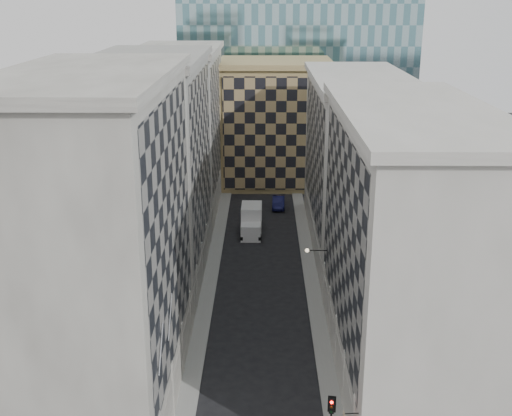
{
  "coord_description": "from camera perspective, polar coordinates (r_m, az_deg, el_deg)",
  "views": [
    {
      "loc": [
        0.2,
        -29.67,
        28.21
      ],
      "look_at": [
        -0.29,
        12.42,
        14.1
      ],
      "focal_mm": 45.0,
      "sensor_mm": 36.0,
      "label": 1
    }
  ],
  "objects": [
    {
      "name": "traffic_light",
      "position": [
        42.62,
        6.71,
        -17.69
      ],
      "size": [
        0.52,
        0.48,
        4.14
      ],
      "rotation": [
        0.0,
        0.0,
        -0.18
      ],
      "color": "black",
      "rests_on": "sidewalk_east"
    },
    {
      "name": "bldg_left_a",
      "position": [
        45.23,
        -13.59,
        -3.26
      ],
      "size": [
        10.8,
        22.8,
        23.7
      ],
      "color": "gray",
      "rests_on": "ground"
    },
    {
      "name": "bldg_left_b",
      "position": [
        65.85,
        -9.07,
        3.43
      ],
      "size": [
        10.8,
        22.8,
        22.7
      ],
      "color": "gray",
      "rests_on": "ground"
    },
    {
      "name": "box_truck",
      "position": [
        79.12,
        -0.41,
        -1.23
      ],
      "size": [
        2.56,
        6.16,
        3.37
      ],
      "rotation": [
        0.0,
        0.0,
        -0.01
      ],
      "color": "silver",
      "rests_on": "ground"
    },
    {
      "name": "bldg_right_b",
      "position": [
        74.76,
        8.89,
        4.08
      ],
      "size": [
        10.8,
        28.8,
        19.7
      ],
      "color": "#B1ADA2",
      "rests_on": "ground"
    },
    {
      "name": "sidewalk_east",
      "position": [
        66.17,
        5.01,
        -6.71
      ],
      "size": [
        1.5,
        100.0,
        0.15
      ],
      "primitive_type": "cube",
      "color": "gray",
      "rests_on": "ground"
    },
    {
      "name": "flagpoles_left",
      "position": [
        41.45,
        -8.03,
        -10.85
      ],
      "size": [
        0.1,
        6.33,
        2.33
      ],
      "color": "gray",
      "rests_on": "ground"
    },
    {
      "name": "bldg_left_c",
      "position": [
        87.15,
        -6.71,
        6.9
      ],
      "size": [
        10.8,
        22.8,
        21.7
      ],
      "color": "gray",
      "rests_on": "ground"
    },
    {
      "name": "sidewalk_west",
      "position": [
        66.2,
        -4.15,
        -6.68
      ],
      "size": [
        1.5,
        100.0,
        0.15
      ],
      "primitive_type": "cube",
      "color": "gray",
      "rests_on": "ground"
    },
    {
      "name": "bldg_right_a",
      "position": [
        49.29,
        13.15,
        -3.26
      ],
      "size": [
        10.8,
        26.8,
        20.7
      ],
      "color": "#B1ADA2",
      "rests_on": "ground"
    },
    {
      "name": "church_tower",
      "position": [
        111.68,
        0.58,
        17.88
      ],
      "size": [
        7.2,
        7.2,
        51.5
      ],
      "color": "#2B2621",
      "rests_on": "ground"
    },
    {
      "name": "dark_car",
      "position": [
        88.75,
        2.01,
        0.52
      ],
      "size": [
        1.82,
        4.86,
        1.58
      ],
      "primitive_type": "imported",
      "rotation": [
        0.0,
        0.0,
        -0.03
      ],
      "color": "#0F113A",
      "rests_on": "ground"
    },
    {
      "name": "bracket_lamp",
      "position": [
        58.16,
        4.74,
        -3.78
      ],
      "size": [
        1.98,
        0.36,
        0.36
      ],
      "color": "black",
      "rests_on": "ground"
    },
    {
      "name": "tan_block",
      "position": [
        99.37,
        1.7,
        7.63
      ],
      "size": [
        16.8,
        14.8,
        18.8
      ],
      "color": "tan",
      "rests_on": "ground"
    }
  ]
}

